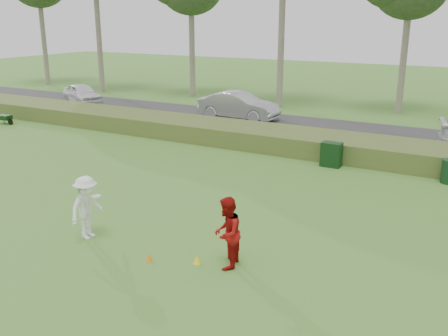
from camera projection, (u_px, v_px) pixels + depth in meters
The scene contains 11 objects.
ground at pixel (155, 249), 13.94m from camera, with size 120.00×120.00×0.00m, color #3C7426.
reed_strip at pixel (305, 142), 23.84m from camera, with size 80.00×3.00×0.90m, color #465B24.
park_road at pixel (336, 131), 28.15m from camera, with size 80.00×6.00×0.06m, color #2D2D2D.
player_white at pixel (87, 207), 14.40m from camera, with size 0.90×1.23×1.88m.
player_red at pixel (227, 233), 12.68m from camera, with size 0.92×0.72×1.90m, color #9D0E0D.
cone_orange at pixel (149, 257), 13.23m from camera, with size 0.19×0.19×0.21m, color orange.
cone_yellow at pixel (197, 259), 13.09m from camera, with size 0.22×0.22×0.24m, color yellow.
utility_cabinet at pixel (331, 155), 21.44m from camera, with size 0.85×0.53×1.06m, color black.
wheelbarrow at pixel (5, 118), 29.91m from camera, with size 1.12×0.58×0.55m.
car_left at pixel (82, 94), 36.40m from camera, with size 1.72×4.27×1.46m, color white.
car_mid at pixel (239, 106), 31.01m from camera, with size 1.77×5.08×1.67m, color #B8B9BD.
Camera 1 is at (7.85, -10.13, 6.24)m, focal length 40.00 mm.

